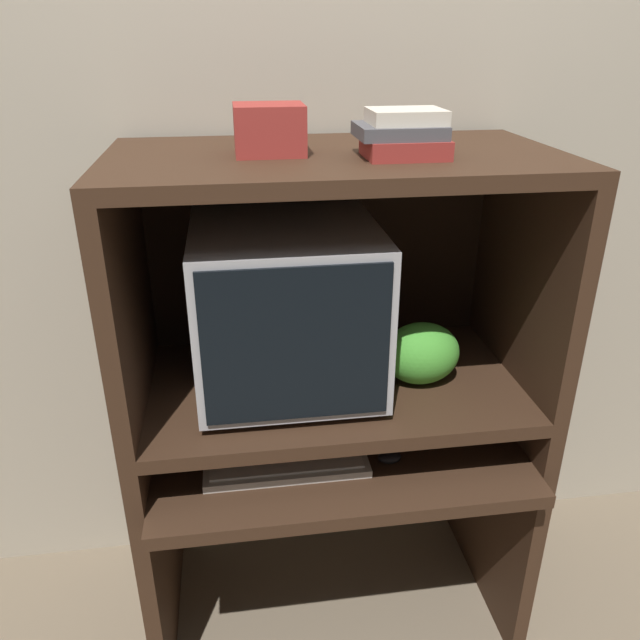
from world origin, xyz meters
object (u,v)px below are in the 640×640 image
(keyboard, at_px, (286,463))
(storage_box, at_px, (269,130))
(snack_bag, at_px, (421,353))
(crt_monitor, at_px, (287,306))
(mouse, at_px, (389,457))
(book_stack, at_px, (403,134))

(keyboard, xyz_separation_m, storage_box, (-0.00, 0.14, 0.79))
(storage_box, bearing_deg, snack_bag, -5.53)
(crt_monitor, relative_size, mouse, 7.65)
(keyboard, bearing_deg, mouse, -3.79)
(mouse, height_order, book_stack, book_stack)
(keyboard, relative_size, book_stack, 2.16)
(keyboard, bearing_deg, storage_box, 92.01)
(snack_bag, xyz_separation_m, book_stack, (-0.09, -0.03, 0.56))
(snack_bag, bearing_deg, mouse, -130.10)
(crt_monitor, height_order, keyboard, crt_monitor)
(mouse, relative_size, snack_bag, 0.30)
(snack_bag, distance_m, book_stack, 0.56)
(mouse, xyz_separation_m, snack_bag, (0.10, 0.12, 0.22))
(mouse, relative_size, storage_box, 0.40)
(crt_monitor, relative_size, snack_bag, 2.32)
(crt_monitor, relative_size, keyboard, 1.13)
(crt_monitor, distance_m, storage_box, 0.43)
(keyboard, xyz_separation_m, snack_bag, (0.37, 0.11, 0.23))
(snack_bag, height_order, storage_box, storage_box)
(crt_monitor, xyz_separation_m, mouse, (0.24, -0.17, -0.36))
(book_stack, distance_m, storage_box, 0.29)
(keyboard, relative_size, snack_bag, 2.05)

